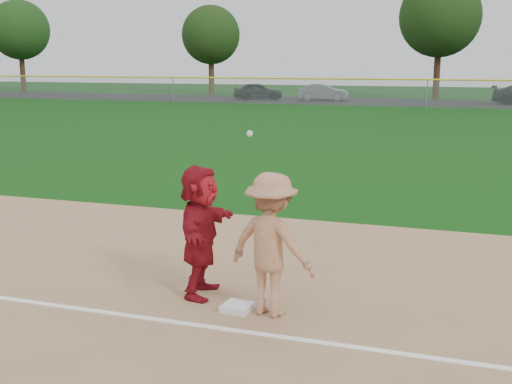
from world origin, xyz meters
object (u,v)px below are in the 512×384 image
(base_runner, at_px, (200,231))
(car_mid, at_px, (323,92))
(car_left, at_px, (258,91))
(first_base, at_px, (237,307))

(base_runner, bearing_deg, car_mid, 4.18)
(base_runner, relative_size, car_left, 0.44)
(car_mid, bearing_deg, first_base, 178.79)
(base_runner, xyz_separation_m, car_mid, (-8.54, 45.73, -0.25))
(base_runner, xyz_separation_m, car_left, (-14.18, 45.34, -0.22))
(first_base, distance_m, car_left, 48.09)
(car_left, distance_m, car_mid, 5.65)
(base_runner, bearing_deg, car_left, 10.97)
(first_base, xyz_separation_m, car_left, (-14.88, 45.73, 0.67))
(first_base, relative_size, base_runner, 0.20)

